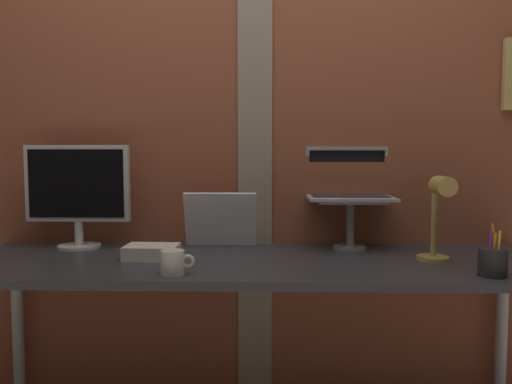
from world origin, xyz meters
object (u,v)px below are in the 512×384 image
(whiteboard_panel, at_px, (221,220))
(desk_lamp, at_px, (439,210))
(monitor, at_px, (78,188))
(pen_cup, at_px, (493,262))
(coffee_mug, at_px, (173,262))
(laptop, at_px, (348,185))

(whiteboard_panel, height_order, desk_lamp, desk_lamp)
(monitor, height_order, whiteboard_panel, monitor)
(pen_cup, relative_size, coffee_mug, 1.51)
(coffee_mug, bearing_deg, monitor, 136.06)
(desk_lamp, relative_size, pen_cup, 1.86)
(laptop, distance_m, coffee_mug, 0.88)
(whiteboard_panel, bearing_deg, pen_cup, -28.46)
(pen_cup, bearing_deg, coffee_mug, 179.99)
(laptop, xyz_separation_m, coffee_mug, (-0.66, -0.54, -0.23))
(laptop, bearing_deg, desk_lamp, -51.39)
(pen_cup, bearing_deg, whiteboard_panel, 151.54)
(pen_cup, bearing_deg, laptop, 126.12)
(whiteboard_panel, height_order, pen_cup, whiteboard_panel)
(monitor, distance_m, laptop, 1.16)
(monitor, relative_size, whiteboard_panel, 1.42)
(laptop, relative_size, coffee_mug, 3.11)
(whiteboard_panel, height_order, coffee_mug, whiteboard_panel)
(pen_cup, distance_m, coffee_mug, 1.06)
(whiteboard_panel, relative_size, pen_cup, 1.77)
(desk_lamp, bearing_deg, pen_cup, -58.79)
(whiteboard_panel, bearing_deg, monitor, -176.36)
(laptop, distance_m, whiteboard_panel, 0.57)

